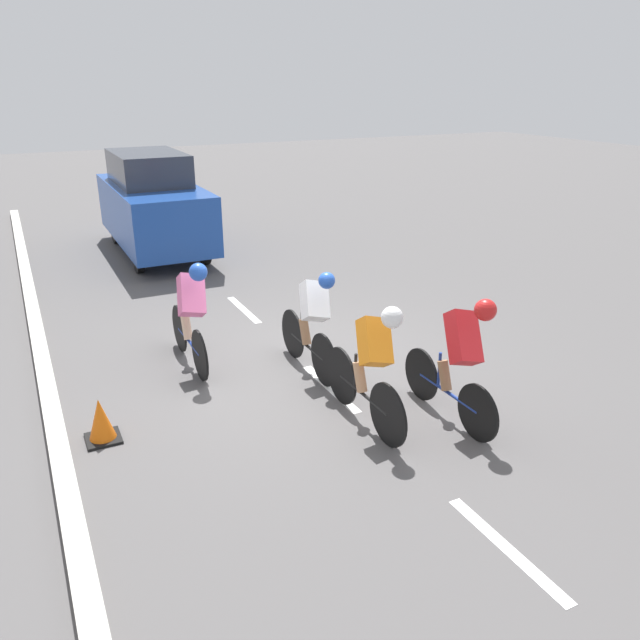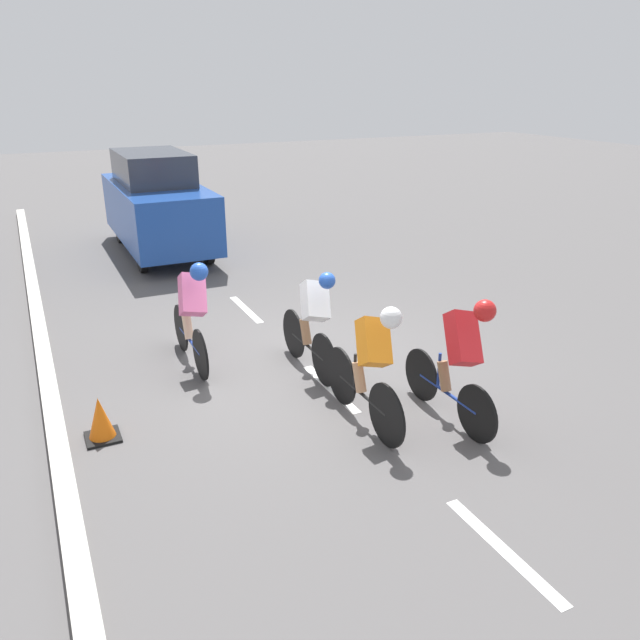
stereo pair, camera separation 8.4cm
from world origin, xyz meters
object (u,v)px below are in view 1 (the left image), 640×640
object	(u,v)px
cyclist_red	(460,354)
traffic_cone	(101,421)
cyclist_orange	(371,361)
cyclist_white	(312,319)
cyclist_pink	(191,311)
support_car	(153,204)

from	to	relation	value
cyclist_red	traffic_cone	world-z (taller)	cyclist_red
cyclist_red	cyclist_orange	bearing A→B (deg)	-20.84
cyclist_orange	cyclist_red	bearing A→B (deg)	159.16
cyclist_white	traffic_cone	world-z (taller)	cyclist_white
cyclist_orange	cyclist_red	xyz separation A→B (m)	(-0.92, 0.35, 0.04)
cyclist_orange	cyclist_white	xyz separation A→B (m)	(-0.02, -1.51, -0.03)
cyclist_pink	traffic_cone	bearing A→B (deg)	44.43
cyclist_orange	cyclist_white	bearing A→B (deg)	-90.58
cyclist_pink	support_car	bearing A→B (deg)	-98.14
traffic_cone	cyclist_orange	bearing A→B (deg)	160.14
cyclist_red	cyclist_pink	bearing A→B (deg)	-50.33
support_car	cyclist_orange	bearing A→B (deg)	93.06
cyclist_orange	cyclist_red	distance (m)	0.99
cyclist_orange	cyclist_white	distance (m)	1.51
cyclist_white	support_car	distance (m)	7.05
support_car	traffic_cone	size ratio (longest dim) A/B	8.84
cyclist_red	support_car	xyz separation A→B (m)	(1.38, -8.89, 0.27)
cyclist_red	cyclist_white	world-z (taller)	cyclist_red
cyclist_red	support_car	bearing A→B (deg)	-81.19
cyclist_red	support_car	size ratio (longest dim) A/B	0.39
cyclist_white	cyclist_red	bearing A→B (deg)	115.91
cyclist_red	cyclist_white	bearing A→B (deg)	-64.09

